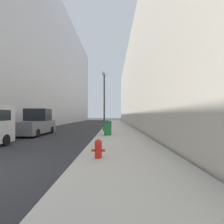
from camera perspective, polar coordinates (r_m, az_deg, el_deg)
name	(u,v)px	position (r m, az deg, el deg)	size (l,w,h in m)	color
sidewalk_right	(118,128)	(22.72, 2.01, -5.13)	(3.84, 60.00, 0.14)	#B7B2A8
building_left_glass	(29,63)	(35.39, -25.51, 14.17)	(12.00, 60.00, 21.83)	#BCBCC1
building_right_stone	(163,84)	(32.30, 16.17, 8.68)	(12.00, 60.00, 14.25)	beige
fire_hydrant	(98,148)	(6.45, -4.49, -11.70)	(0.50, 0.38, 0.68)	red
trash_bin	(108,128)	(13.70, -1.38, -5.19)	(0.59, 0.68, 1.09)	#1E7538
lamppost	(104,94)	(17.49, -2.54, 5.90)	(0.45, 0.45, 5.95)	#2D332D
pickup_truck	(35,124)	(16.51, -23.96, -3.64)	(2.21, 4.94, 2.27)	slate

